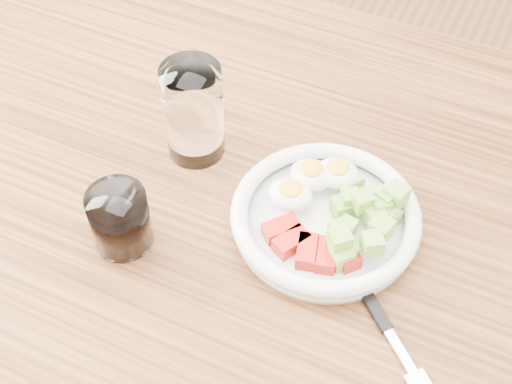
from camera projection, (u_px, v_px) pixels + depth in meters
dining_table at (260, 261)px, 0.97m from camera, size 1.50×0.90×0.77m
bowl at (327, 215)px, 0.86m from camera, size 0.23×0.23×0.06m
fork at (378, 314)px, 0.80m from camera, size 0.17×0.15×0.01m
water_glass at (193, 112)px, 0.91m from camera, size 0.08×0.08×0.14m
coffee_glass at (120, 220)px, 0.84m from camera, size 0.07×0.07×0.08m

